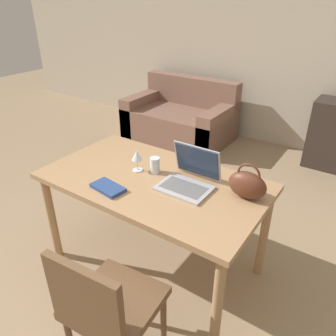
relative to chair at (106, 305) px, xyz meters
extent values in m
plane|color=#997F60|center=(-0.25, 0.22, -0.49)|extent=(14.00, 14.00, 0.00)
cube|color=#BCB29E|center=(-0.25, 3.61, 0.86)|extent=(10.00, 0.06, 2.70)
cube|color=#A87F56|center=(-0.27, 0.78, 0.25)|extent=(1.52, 0.85, 0.04)
cylinder|color=#A87F56|center=(-0.97, 0.41, -0.13)|extent=(0.06, 0.06, 0.73)
cylinder|color=#A87F56|center=(0.43, 0.41, -0.13)|extent=(0.06, 0.06, 0.73)
cylinder|color=#A87F56|center=(-0.97, 1.15, -0.13)|extent=(0.06, 0.06, 0.73)
cylinder|color=#A87F56|center=(0.43, 1.15, -0.13)|extent=(0.06, 0.06, 0.73)
cube|color=brown|center=(-0.01, 0.07, -0.05)|extent=(0.48, 0.48, 0.05)
cube|color=brown|center=(0.01, -0.13, 0.17)|extent=(0.42, 0.08, 0.40)
cylinder|color=brown|center=(-0.21, 0.24, -0.29)|extent=(0.04, 0.04, 0.42)
cylinder|color=brown|center=(0.16, 0.27, -0.29)|extent=(0.04, 0.04, 0.42)
cube|color=#7F5B4C|center=(-1.48, 3.00, -0.28)|extent=(1.45, 0.89, 0.42)
cube|color=#7F5B4C|center=(-1.48, 3.34, 0.13)|extent=(1.45, 0.20, 0.40)
cube|color=#7F5B4C|center=(-2.11, 3.00, -0.21)|extent=(0.20, 0.89, 0.56)
cube|color=#7F5B4C|center=(-0.86, 3.00, -0.21)|extent=(0.20, 0.89, 0.56)
cube|color=#ADADB2|center=(-0.03, 0.78, 0.28)|extent=(0.34, 0.25, 0.02)
cube|color=slate|center=(-0.03, 0.78, 0.29)|extent=(0.29, 0.16, 0.00)
cube|color=#ADADB2|center=(-0.03, 0.95, 0.41)|extent=(0.34, 0.07, 0.24)
cube|color=#23334C|center=(-0.03, 0.94, 0.41)|extent=(0.31, 0.06, 0.22)
cylinder|color=silver|center=(-0.32, 0.86, 0.33)|extent=(0.07, 0.07, 0.11)
cylinder|color=silver|center=(-0.44, 0.81, 0.28)|extent=(0.07, 0.07, 0.01)
cylinder|color=silver|center=(-0.44, 0.81, 0.32)|extent=(0.01, 0.01, 0.08)
cone|color=silver|center=(-0.44, 0.81, 0.39)|extent=(0.07, 0.07, 0.07)
ellipsoid|color=#592D1E|center=(0.33, 0.92, 0.36)|extent=(0.24, 0.12, 0.17)
torus|color=#592D1E|center=(0.33, 0.92, 0.44)|extent=(0.15, 0.01, 0.15)
cube|color=navy|center=(-0.43, 0.51, 0.29)|extent=(0.24, 0.15, 0.02)
camera|label=1|loc=(0.89, -0.75, 1.39)|focal=35.00mm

